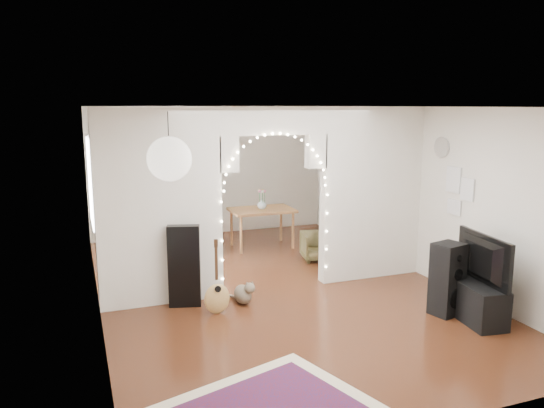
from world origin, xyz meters
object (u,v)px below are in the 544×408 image
object	(u,v)px
acoustic_guitar	(217,287)
floor_speaker	(447,279)
media_console	(473,301)
dining_table	(262,213)
dining_chair_right	(318,246)
bookcase	(179,215)
dining_chair_left	(195,238)

from	to	relation	value
acoustic_guitar	floor_speaker	size ratio (longest dim) A/B	0.89
floor_speaker	acoustic_guitar	bearing A→B (deg)	145.15
acoustic_guitar	media_console	xyz separation A→B (m)	(3.04, -1.33, -0.13)
floor_speaker	dining_table	world-z (taller)	floor_speaker
floor_speaker	dining_chair_right	size ratio (longest dim) A/B	1.73
floor_speaker	bookcase	bearing A→B (deg)	109.65
acoustic_guitar	media_console	size ratio (longest dim) A/B	0.86
media_console	dining_table	xyz separation A→B (m)	(-1.36, 4.30, 0.43)
acoustic_guitar	dining_chair_left	size ratio (longest dim) A/B	1.45
acoustic_guitar	dining_chair_right	world-z (taller)	acoustic_guitar
dining_table	dining_chair_left	size ratio (longest dim) A/B	2.03
acoustic_guitar	floor_speaker	xyz separation A→B (m)	(2.83, -1.07, 0.10)
dining_chair_left	dining_chair_right	distance (m)	2.30
dining_chair_left	dining_chair_right	bearing A→B (deg)	-35.65
bookcase	dining_chair_right	size ratio (longest dim) A/B	2.67
dining_chair_left	media_console	bearing A→B (deg)	-61.41
media_console	dining_chair_right	distance (m)	3.20
dining_table	dining_chair_left	distance (m)	1.37
acoustic_guitar	dining_chair_right	distance (m)	2.92
acoustic_guitar	dining_chair_left	bearing A→B (deg)	94.94
floor_speaker	dining_chair_right	world-z (taller)	floor_speaker
bookcase	dining_table	bearing A→B (deg)	7.35
bookcase	dining_chair_right	world-z (taller)	bookcase
media_console	bookcase	xyz separation A→B (m)	(-2.95, 4.35, 0.49)
floor_speaker	bookcase	world-z (taller)	bookcase
acoustic_guitar	bookcase	xyz separation A→B (m)	(0.09, 3.02, 0.37)
dining_table	dining_chair_right	world-z (taller)	dining_table
bookcase	acoustic_guitar	bearing A→B (deg)	-82.37
bookcase	dining_chair_left	size ratio (longest dim) A/B	2.51
media_console	dining_chair_left	size ratio (longest dim) A/B	1.68
acoustic_guitar	dining_chair_left	world-z (taller)	acoustic_guitar
floor_speaker	dining_chair_right	bearing A→B (deg)	86.12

